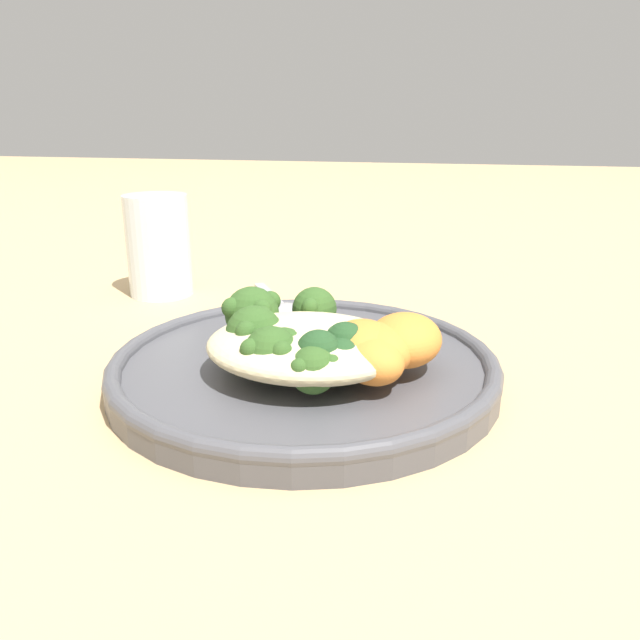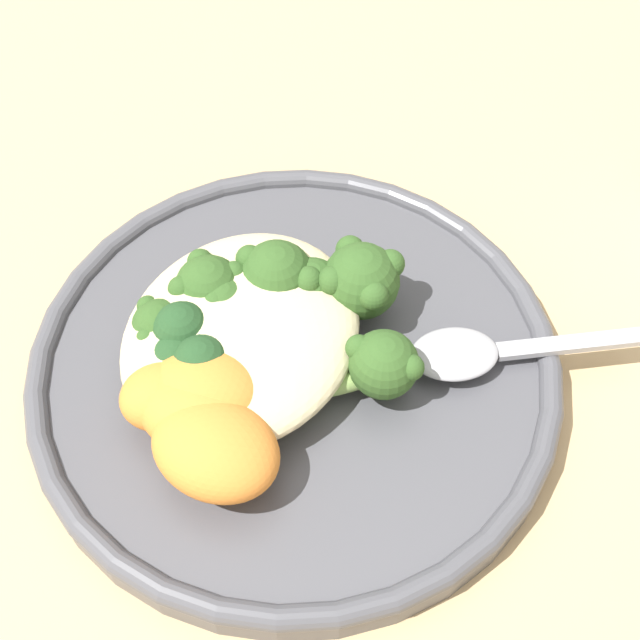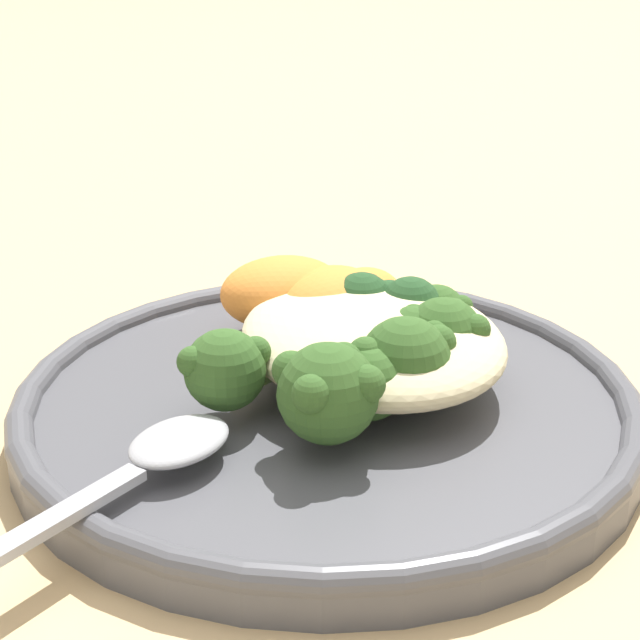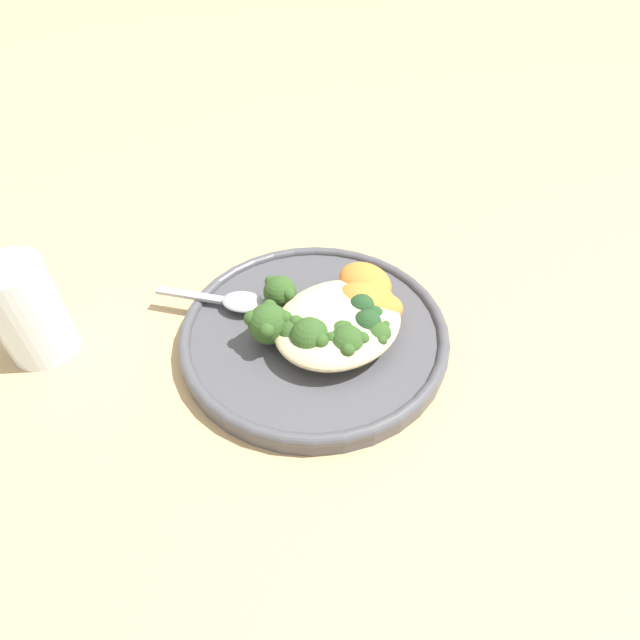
% 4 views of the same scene
% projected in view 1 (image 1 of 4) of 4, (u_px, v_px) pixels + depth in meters
% --- Properties ---
extents(ground_plane, '(4.00, 4.00, 0.00)m').
position_uv_depth(ground_plane, '(314.00, 385.00, 0.43)').
color(ground_plane, tan).
extents(plate, '(0.27, 0.27, 0.02)m').
position_uv_depth(plate, '(304.00, 366.00, 0.44)').
color(plate, '#4C4C51').
rests_on(plate, ground_plane).
extents(quinoa_mound, '(0.13, 0.11, 0.03)m').
position_uv_depth(quinoa_mound, '(310.00, 346.00, 0.40)').
color(quinoa_mound, beige).
rests_on(quinoa_mound, plate).
extents(broccoli_stalk_0, '(0.07, 0.09, 0.03)m').
position_uv_depth(broccoli_stalk_0, '(320.00, 316.00, 0.46)').
color(broccoli_stalk_0, '#8EB25B').
rests_on(broccoli_stalk_0, plate).
extents(broccoli_stalk_1, '(0.12, 0.06, 0.04)m').
position_uv_depth(broccoli_stalk_1, '(272.00, 321.00, 0.44)').
color(broccoli_stalk_1, '#8EB25B').
rests_on(broccoli_stalk_1, plate).
extents(broccoli_stalk_2, '(0.10, 0.04, 0.03)m').
position_uv_depth(broccoli_stalk_2, '(279.00, 335.00, 0.43)').
color(broccoli_stalk_2, '#8EB25B').
rests_on(broccoli_stalk_2, plate).
extents(broccoli_stalk_3, '(0.11, 0.05, 0.04)m').
position_uv_depth(broccoli_stalk_3, '(272.00, 338.00, 0.41)').
color(broccoli_stalk_3, '#8EB25B').
rests_on(broccoli_stalk_3, plate).
extents(broccoli_stalk_4, '(0.08, 0.07, 0.03)m').
position_uv_depth(broccoli_stalk_4, '(308.00, 351.00, 0.40)').
color(broccoli_stalk_4, '#8EB25B').
rests_on(broccoli_stalk_4, plate).
extents(broccoli_stalk_5, '(0.09, 0.08, 0.04)m').
position_uv_depth(broccoli_stalk_5, '(289.00, 354.00, 0.39)').
color(broccoli_stalk_5, '#8EB25B').
rests_on(broccoli_stalk_5, plate).
extents(broccoli_stalk_6, '(0.05, 0.10, 0.03)m').
position_uv_depth(broccoli_stalk_6, '(326.00, 365.00, 0.38)').
color(broccoli_stalk_6, '#8EB25B').
rests_on(broccoli_stalk_6, plate).
extents(sweet_potato_chunk_0, '(0.06, 0.07, 0.03)m').
position_uv_depth(sweet_potato_chunk_0, '(377.00, 349.00, 0.40)').
color(sweet_potato_chunk_0, orange).
rests_on(sweet_potato_chunk_0, plate).
extents(sweet_potato_chunk_1, '(0.06, 0.06, 0.03)m').
position_uv_depth(sweet_potato_chunk_1, '(363.00, 347.00, 0.40)').
color(sweet_potato_chunk_1, orange).
rests_on(sweet_potato_chunk_1, plate).
extents(sweet_potato_chunk_2, '(0.06, 0.06, 0.03)m').
position_uv_depth(sweet_potato_chunk_2, '(372.00, 360.00, 0.38)').
color(sweet_potato_chunk_2, orange).
rests_on(sweet_potato_chunk_2, plate).
extents(sweet_potato_chunk_3, '(0.05, 0.07, 0.03)m').
position_uv_depth(sweet_potato_chunk_3, '(404.00, 341.00, 0.41)').
color(sweet_potato_chunk_3, orange).
rests_on(sweet_potato_chunk_3, plate).
extents(kale_tuft, '(0.05, 0.05, 0.03)m').
position_uv_depth(kale_tuft, '(328.00, 352.00, 0.39)').
color(kale_tuft, '#234723').
rests_on(kale_tuft, plate).
extents(spoon, '(0.08, 0.11, 0.01)m').
position_uv_depth(spoon, '(285.00, 309.00, 0.52)').
color(spoon, '#A3A3A8').
rests_on(spoon, plate).
extents(water_glass, '(0.06, 0.06, 0.10)m').
position_uv_depth(water_glass, '(158.00, 246.00, 0.64)').
color(water_glass, silver).
rests_on(water_glass, ground_plane).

